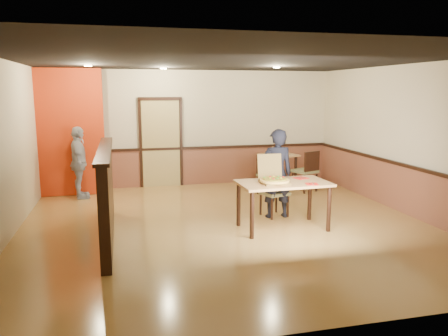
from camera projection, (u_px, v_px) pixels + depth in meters
The scene contains 27 objects.
floor at pixel (228, 225), 7.60m from camera, with size 7.00×7.00×0.00m, color #B08444.
ceiling at pixel (228, 60), 7.11m from camera, with size 7.00×7.00×0.00m, color black.
wall_back at pixel (193, 128), 10.71m from camera, with size 7.00×7.00×0.00m, color beige.
wall_left at pixel (2, 152), 6.55m from camera, with size 7.00×7.00×0.00m, color beige.
wall_right at pixel (409, 140), 8.16m from camera, with size 7.00×7.00×0.00m, color beige.
wainscot_back at pixel (194, 167), 10.84m from camera, with size 7.00×0.04×0.90m, color brown.
chair_rail_back at pixel (194, 148), 10.74m from camera, with size 7.00×0.06×0.06m, color black.
wainscot_right at pixel (404, 190), 8.32m from camera, with size 0.04×7.00×0.90m, color brown.
chair_rail_right at pixel (405, 165), 8.23m from camera, with size 0.06×7.00×0.06m, color black.
back_door at pixel (161, 144), 10.54m from camera, with size 0.90×0.06×2.10m, color tan.
booth_partition at pixel (107, 193), 6.82m from camera, with size 0.20×3.10×1.44m.
red_accent_panel at pixel (66, 133), 9.56m from camera, with size 1.60×0.20×2.78m, color red.
spot_a at pixel (88, 66), 8.31m from camera, with size 0.14×0.14×0.02m, color beige.
spot_b at pixel (163, 68), 9.32m from camera, with size 0.14×0.14×0.02m, color beige.
spot_c at pixel (277, 67), 8.87m from camera, with size 0.14×0.14×0.02m, color beige.
main_table at pixel (283, 188), 7.30m from camera, with size 1.53×0.91×0.81m.
diner_chair at pixel (272, 190), 8.14m from camera, with size 0.54×0.54×0.89m.
side_chair_left at pixel (267, 172), 9.85m from camera, with size 0.62×0.62×0.90m.
side_chair_right at pixel (307, 169), 10.06m from camera, with size 0.61×0.61×0.95m.
side_table at pixel (278, 161), 10.52m from camera, with size 0.93×0.93×0.81m.
diner at pixel (277, 174), 7.95m from camera, with size 0.60×0.39×1.64m, color black.
passerby at pixel (79, 163), 9.37m from camera, with size 0.92×0.38×1.56m, color #98979F.
pizza_box at pixel (274, 179), 7.22m from camera, with size 0.42×0.50×0.45m.
pizza at pixel (275, 180), 7.18m from camera, with size 0.49×0.49×0.03m, color gold.
napkin_near at pixel (312, 184), 7.12m from camera, with size 0.23×0.23×0.01m.
napkin_far at pixel (301, 178), 7.60m from camera, with size 0.28×0.28×0.01m.
condiment at pixel (273, 150), 10.59m from camera, with size 0.06×0.06×0.16m, color brown.
Camera 1 is at (-1.77, -7.09, 2.31)m, focal length 35.00 mm.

